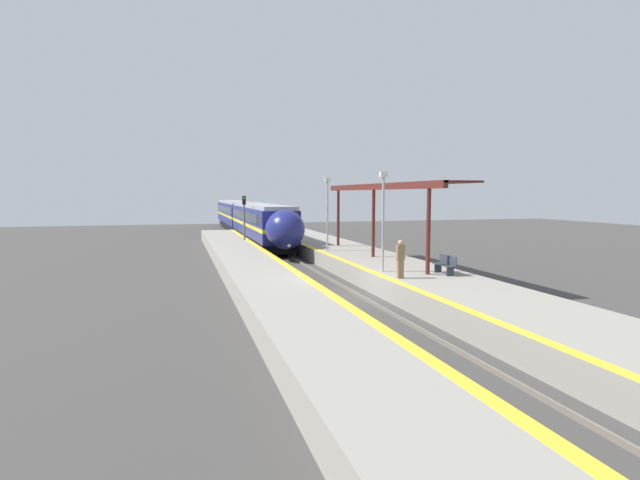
% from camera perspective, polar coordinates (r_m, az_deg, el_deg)
% --- Properties ---
extents(ground_plane, '(120.00, 120.00, 0.00)m').
position_cam_1_polar(ground_plane, '(22.84, 2.89, -6.69)').
color(ground_plane, '#423F3D').
extents(rail_left, '(0.08, 90.00, 0.15)m').
position_cam_1_polar(rail_left, '(22.61, 1.16, -6.61)').
color(rail_left, slate).
rests_on(rail_left, ground_plane).
extents(rail_right, '(0.08, 90.00, 0.15)m').
position_cam_1_polar(rail_right, '(23.06, 4.60, -6.39)').
color(rail_right, slate).
rests_on(rail_right, ground_plane).
extents(train, '(2.89, 44.07, 3.81)m').
position_cam_1_polar(train, '(55.29, -8.37, 2.58)').
color(train, black).
rests_on(train, ground_plane).
extents(platform_right, '(4.60, 64.00, 0.98)m').
position_cam_1_polar(platform_right, '(24.25, 11.62, -4.92)').
color(platform_right, gray).
rests_on(platform_right, ground_plane).
extents(platform_left, '(3.40, 64.00, 0.98)m').
position_cam_1_polar(platform_left, '(21.93, -5.25, -5.91)').
color(platform_left, gray).
rests_on(platform_left, ground_plane).
extents(platform_bench, '(0.44, 1.50, 0.89)m').
position_cam_1_polar(platform_bench, '(24.23, 14.16, -2.70)').
color(platform_bench, '#2D333D').
rests_on(platform_bench, platform_right).
extents(person_waiting, '(0.36, 0.23, 1.72)m').
position_cam_1_polar(person_waiting, '(22.59, 9.16, -2.09)').
color(person_waiting, '#7F6647').
rests_on(person_waiting, platform_right).
extents(railway_signal, '(0.28, 0.28, 4.58)m').
position_cam_1_polar(railway_signal, '(41.43, -8.65, 2.53)').
color(railway_signal, '#59595E').
rests_on(railway_signal, ground_plane).
extents(lamppost_near, '(0.36, 0.20, 4.83)m').
position_cam_1_polar(lamppost_near, '(24.30, 7.23, 2.95)').
color(lamppost_near, '#9E9EA3').
rests_on(lamppost_near, platform_right).
extents(lamppost_mid, '(0.36, 0.20, 4.83)m').
position_cam_1_polar(lamppost_mid, '(33.10, 0.86, 3.60)').
color(lamppost_mid, '#9E9EA3').
rests_on(lamppost_mid, platform_right).
extents(station_canopy, '(2.02, 16.65, 4.38)m').
position_cam_1_polar(station_canopy, '(30.16, 7.17, 5.82)').
color(station_canopy, '#511E19').
rests_on(station_canopy, platform_right).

